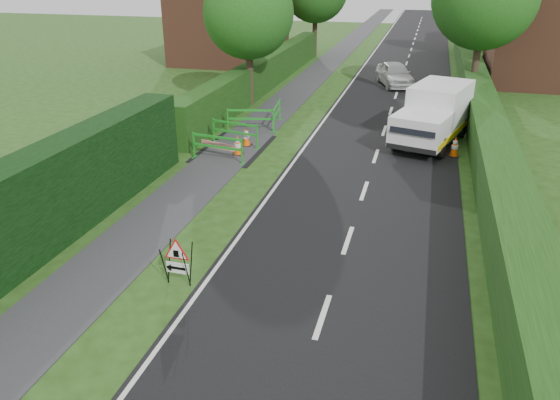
{
  "coord_description": "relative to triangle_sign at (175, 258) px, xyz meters",
  "views": [
    {
      "loc": [
        4.1,
        -8.32,
        6.82
      ],
      "look_at": [
        0.78,
        3.95,
        1.22
      ],
      "focal_mm": 35.0,
      "sensor_mm": 36.0,
      "label": 1
    }
  ],
  "objects": [
    {
      "name": "traffic_cone_3",
      "position": [
        -1.67,
        9.0,
        -0.3
      ],
      "size": [
        0.38,
        0.38,
        0.79
      ],
      "color": "black",
      "rests_on": "ground"
    },
    {
      "name": "triangle_sign",
      "position": [
        0.0,
        0.0,
        0.0
      ],
      "size": [
        0.69,
        0.69,
        1.0
      ],
      "rotation": [
        0.0,
        0.0,
        -0.01
      ],
      "color": "black",
      "rests_on": "ground"
    },
    {
      "name": "redwhite_plank",
      "position": [
        -2.31,
        8.56,
        -0.7
      ],
      "size": [
        1.46,
        0.43,
        0.25
      ],
      "primitive_type": "cube",
      "rotation": [
        0.0,
        0.0,
        -0.26
      ],
      "color": "red",
      "rests_on": "ground"
    },
    {
      "name": "ped_barrier_3",
      "position": [
        -1.3,
        13.21,
        -0.07
      ],
      "size": [
        0.6,
        2.09,
        1.0
      ],
      "rotation": [
        0.0,
        0.0,
        1.7
      ],
      "color": "#1A9220",
      "rests_on": "ground"
    },
    {
      "name": "ped_barrier_0",
      "position": [
        -2.15,
        8.12,
        -0.07
      ],
      "size": [
        2.09,
        0.62,
        1.0
      ],
      "rotation": [
        0.0,
        0.0,
        -0.13
      ],
      "color": "#1A9220",
      "rests_on": "ground"
    },
    {
      "name": "house_east_a",
      "position": [
        11.94,
        26.65,
        2.2
      ],
      "size": [
        7.5,
        7.4,
        7.88
      ],
      "color": "brown",
      "rests_on": "ground"
    },
    {
      "name": "footpath",
      "position": [
        -2.06,
        33.65,
        -0.69
      ],
      "size": [
        2.0,
        90.0,
        0.02
      ],
      "primitive_type": "cube",
      "color": "#2D2D30",
      "rests_on": "ground"
    },
    {
      "name": "house_east_b",
      "position": [
        12.94,
        40.65,
        2.2
      ],
      "size": [
        7.5,
        7.4,
        7.88
      ],
      "color": "brown",
      "rests_on": "ground"
    },
    {
      "name": "traffic_cone_4",
      "position": [
        -1.7,
        10.13,
        -0.3
      ],
      "size": [
        0.38,
        0.38,
        0.79
      ],
      "color": "black",
      "rests_on": "ground"
    },
    {
      "name": "hatchback_car",
      "position": [
        3.13,
        23.34,
        -0.02
      ],
      "size": [
        2.82,
        4.28,
        1.36
      ],
      "primitive_type": "imported",
      "rotation": [
        0.0,
        0.0,
        0.34
      ],
      "color": "silver",
      "rests_on": "ground"
    },
    {
      "name": "road_surface",
      "position": [
        3.44,
        33.65,
        -0.69
      ],
      "size": [
        6.0,
        90.0,
        0.02
      ],
      "primitive_type": "cube",
      "color": "black",
      "rests_on": "ground"
    },
    {
      "name": "ground",
      "position": [
        0.94,
        -1.35,
        -0.7
      ],
      "size": [
        120.0,
        120.0,
        0.0
      ],
      "primitive_type": "plane",
      "color": "#223F12",
      "rests_on": "ground"
    },
    {
      "name": "traffic_cone_0",
      "position": [
        6.29,
        10.94,
        -0.3
      ],
      "size": [
        0.38,
        0.38,
        0.79
      ],
      "color": "black",
      "rests_on": "ground"
    },
    {
      "name": "house_west",
      "position": [
        -9.06,
        28.65,
        2.2
      ],
      "size": [
        7.5,
        7.4,
        7.88
      ],
      "color": "brown",
      "rests_on": "ground"
    },
    {
      "name": "traffic_cone_1",
      "position": [
        5.75,
        12.45,
        -0.3
      ],
      "size": [
        0.38,
        0.38,
        0.79
      ],
      "color": "black",
      "rests_on": "ground"
    },
    {
      "name": "hedge_east",
      "position": [
        7.44,
        14.65,
        -0.7
      ],
      "size": [
        1.2,
        50.0,
        1.5
      ],
      "primitive_type": "cube",
      "color": "#14380F",
      "rests_on": "ground"
    },
    {
      "name": "tree_nw",
      "position": [
        -3.66,
        16.65,
        3.79
      ],
      "size": [
        4.4,
        4.4,
        6.7
      ],
      "color": "#2D2116",
      "rests_on": "ground"
    },
    {
      "name": "ped_barrier_2",
      "position": [
        -2.16,
        12.12,
        -0.07
      ],
      "size": [
        2.09,
        0.8,
        1.0
      ],
      "rotation": [
        0.0,
        0.0,
        0.23
      ],
      "color": "#1A9220",
      "rests_on": "ground"
    },
    {
      "name": "hedge_west_far",
      "position": [
        -4.06,
        20.65,
        -0.7
      ],
      "size": [
        1.0,
        24.0,
        1.8
      ],
      "primitive_type": "cube",
      "color": "#14380F",
      "rests_on": "ground"
    },
    {
      "name": "works_van",
      "position": [
        5.43,
        12.54,
        0.5
      ],
      "size": [
        3.2,
        5.29,
        2.27
      ],
      "rotation": [
        0.0,
        0.0,
        -0.28
      ],
      "color": "silver",
      "rests_on": "ground"
    },
    {
      "name": "ped_barrier_1",
      "position": [
        -2.15,
        10.03,
        -0.07
      ],
      "size": [
        2.09,
        0.76,
        1.0
      ],
      "rotation": [
        0.0,
        0.0,
        -0.21
      ],
      "color": "#1A9220",
      "rests_on": "ground"
    },
    {
      "name": "traffic_cone_2",
      "position": [
        6.06,
        15.21,
        -0.3
      ],
      "size": [
        0.38,
        0.38,
        0.79
      ],
      "color": "black",
      "rests_on": "ground"
    }
  ]
}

